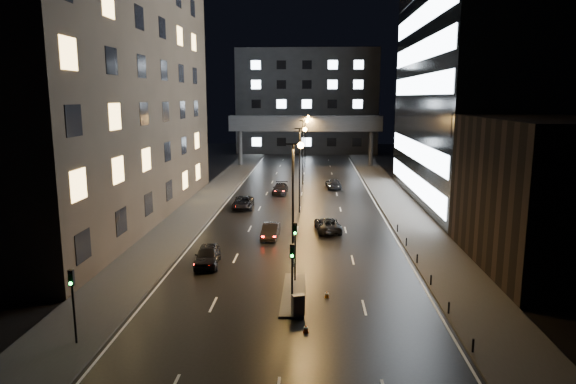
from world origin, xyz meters
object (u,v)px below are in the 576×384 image
at_px(car_toward_a, 328,224).
at_px(car_toward_b, 333,183).
at_px(car_away_a, 208,255).
at_px(utility_cabinet, 298,305).
at_px(car_away_d, 280,189).
at_px(car_away_b, 270,231).
at_px(car_away_c, 243,203).

height_order(car_toward_a, car_toward_b, car_toward_b).
relative_size(car_away_a, car_toward_b, 0.96).
relative_size(car_toward_a, utility_cabinet, 3.83).
bearing_deg(utility_cabinet, car_toward_b, 64.33).
bearing_deg(car_toward_a, utility_cabinet, 76.58).
bearing_deg(car_toward_b, car_away_d, 26.88).
bearing_deg(car_away_b, utility_cabinet, -77.50).
bearing_deg(utility_cabinet, car_away_c, 82.99).
distance_m(car_toward_a, utility_cabinet, 21.31).
distance_m(car_away_a, car_away_d, 32.14).
bearing_deg(car_toward_b, car_away_a, 67.39).
bearing_deg(car_toward_a, car_away_b, 20.71).
height_order(car_away_c, car_toward_a, car_away_c).
height_order(car_away_a, car_away_d, car_away_a).
xyz_separation_m(car_away_b, car_toward_a, (5.66, 2.96, -0.00)).
height_order(car_away_b, car_toward_a, car_away_b).
bearing_deg(car_away_c, car_away_d, 66.53).
distance_m(car_away_c, car_away_d, 10.86).
bearing_deg(car_away_a, car_away_d, 78.00).
height_order(car_away_b, car_away_d, car_away_d).
bearing_deg(car_away_d, car_away_b, -86.81).
relative_size(car_away_b, car_away_d, 0.87).
distance_m(car_toward_b, utility_cabinet, 46.71).
height_order(car_away_c, utility_cabinet, utility_cabinet).
distance_m(car_away_d, car_toward_a, 21.47).
bearing_deg(utility_cabinet, car_away_d, 74.40).
xyz_separation_m(car_away_b, car_away_d, (-0.54, 23.51, 0.01)).
xyz_separation_m(car_toward_a, utility_cabinet, (-2.43, -21.17, 0.11)).
relative_size(car_away_d, car_toward_a, 0.98).
distance_m(car_away_b, utility_cabinet, 18.50).
height_order(car_away_b, car_away_c, car_away_c).
bearing_deg(car_toward_b, car_away_c, 46.90).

